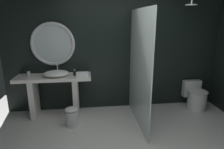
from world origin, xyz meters
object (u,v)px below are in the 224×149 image
object	(u,v)px
vessel_sink	(56,73)
round_wall_mirror	(53,44)
soap_dispenser	(74,73)
tumbler_cup	(29,74)
waste_bin	(72,117)
toilet	(195,97)
rain_shower_head	(192,4)
folded_hand_towel	(83,75)

from	to	relation	value
vessel_sink	round_wall_mirror	world-z (taller)	round_wall_mirror
soap_dispenser	round_wall_mirror	size ratio (longest dim) A/B	0.14
tumbler_cup	waste_bin	size ratio (longest dim) A/B	0.28
vessel_sink	toilet	bearing A→B (deg)	-0.24
soap_dispenser	round_wall_mirror	xyz separation A→B (m)	(-0.42, 0.26, 0.56)
soap_dispenser	round_wall_mirror	distance (m)	0.74
round_wall_mirror	waste_bin	distance (m)	1.52
round_wall_mirror	rain_shower_head	xyz separation A→B (m)	(2.65, -0.49, 0.77)
soap_dispenser	folded_hand_towel	bearing A→B (deg)	-34.79
waste_bin	tumbler_cup	bearing A→B (deg)	149.43
waste_bin	folded_hand_towel	xyz separation A→B (m)	(0.23, 0.35, 0.72)
soap_dispenser	tumbler_cup	bearing A→B (deg)	178.01
folded_hand_towel	toilet	bearing A→B (deg)	2.19
vessel_sink	folded_hand_towel	bearing A→B (deg)	-11.76
vessel_sink	rain_shower_head	world-z (taller)	rain_shower_head
rain_shower_head	waste_bin	xyz separation A→B (m)	(-2.30, -0.23, -2.06)
waste_bin	folded_hand_towel	bearing A→B (deg)	56.36
vessel_sink	waste_bin	distance (m)	0.91
folded_hand_towel	waste_bin	bearing A→B (deg)	-123.64
waste_bin	rain_shower_head	bearing A→B (deg)	5.77
vessel_sink	folded_hand_towel	xyz separation A→B (m)	(0.52, -0.11, -0.02)
tumbler_cup	toilet	world-z (taller)	tumbler_cup
rain_shower_head	toilet	distance (m)	2.04
tumbler_cup	rain_shower_head	size ratio (longest dim) A/B	0.37
rain_shower_head	round_wall_mirror	bearing A→B (deg)	169.64
folded_hand_towel	rain_shower_head	bearing A→B (deg)	-3.15
soap_dispenser	rain_shower_head	size ratio (longest dim) A/B	0.44
soap_dispenser	folded_hand_towel	world-z (taller)	soap_dispenser
vessel_sink	soap_dispenser	size ratio (longest dim) A/B	3.91
toilet	folded_hand_towel	size ratio (longest dim) A/B	2.61
tumbler_cup	toilet	size ratio (longest dim) A/B	0.18
round_wall_mirror	waste_bin	world-z (taller)	round_wall_mirror
soap_dispenser	rain_shower_head	xyz separation A→B (m)	(2.23, -0.23, 1.32)
vessel_sink	rain_shower_head	xyz separation A→B (m)	(2.59, -0.22, 1.32)
rain_shower_head	folded_hand_towel	distance (m)	2.46
vessel_sink	folded_hand_towel	world-z (taller)	vessel_sink
vessel_sink	round_wall_mirror	size ratio (longest dim) A/B	0.56
rain_shower_head	folded_hand_towel	size ratio (longest dim) A/B	1.26
round_wall_mirror	tumbler_cup	bearing A→B (deg)	-154.67
tumbler_cup	rain_shower_head	distance (m)	3.41
soap_dispenser	vessel_sink	bearing A→B (deg)	-178.89
tumbler_cup	rain_shower_head	xyz separation A→B (m)	(3.13, -0.26, 1.33)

